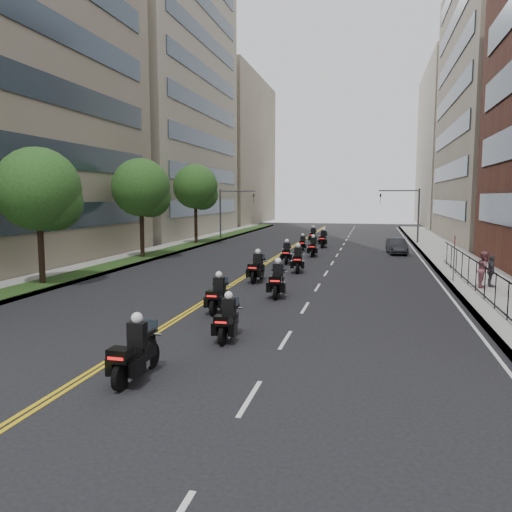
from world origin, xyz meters
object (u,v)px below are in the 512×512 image
(motorcycle_1, at_px, (228,321))
(motorcycle_6, at_px, (287,254))
(pedestrian_c, at_px, (491,271))
(motorcycle_2, at_px, (218,296))
(motorcycle_7, at_px, (313,248))
(pedestrian_b, at_px, (485,270))
(motorcycle_8, at_px, (303,244))
(motorcycle_9, at_px, (323,240))
(motorcycle_3, at_px, (278,281))
(motorcycle_5, at_px, (298,261))
(motorcycle_4, at_px, (257,269))
(parked_sedan, at_px, (397,246))
(motorcycle_10, at_px, (313,236))
(motorcycle_0, at_px, (135,354))

(motorcycle_1, height_order, motorcycle_6, motorcycle_6)
(pedestrian_c, bearing_deg, motorcycle_2, 124.98)
(motorcycle_1, xyz_separation_m, motorcycle_7, (0.07, 24.13, 0.06))
(motorcycle_2, relative_size, pedestrian_b, 1.23)
(motorcycle_8, bearing_deg, motorcycle_6, -92.74)
(motorcycle_1, bearing_deg, motorcycle_2, 110.02)
(motorcycle_7, distance_m, motorcycle_9, 7.44)
(motorcycle_3, distance_m, motorcycle_5, 8.08)
(motorcycle_2, height_order, pedestrian_b, pedestrian_b)
(motorcycle_8, bearing_deg, motorcycle_1, -90.22)
(motorcycle_4, height_order, parked_sedan, motorcycle_4)
(motorcycle_1, bearing_deg, motorcycle_4, 96.16)
(motorcycle_4, distance_m, motorcycle_8, 16.60)
(motorcycle_10, distance_m, pedestrian_c, 26.88)
(motorcycle_8, bearing_deg, pedestrian_c, -56.58)
(motorcycle_3, bearing_deg, motorcycle_1, -95.95)
(motorcycle_7, xyz_separation_m, motorcycle_10, (-1.36, 11.69, 0.03))
(motorcycle_7, bearing_deg, motorcycle_8, 109.21)
(motorcycle_4, height_order, motorcycle_6, motorcycle_4)
(motorcycle_10, bearing_deg, motorcycle_8, -91.41)
(motorcycle_0, distance_m, motorcycle_6, 23.59)
(motorcycle_7, bearing_deg, motorcycle_0, -93.08)
(motorcycle_4, bearing_deg, motorcycle_1, -80.21)
(motorcycle_0, distance_m, pedestrian_b, 19.46)
(motorcycle_0, relative_size, motorcycle_3, 0.95)
(motorcycle_6, height_order, motorcycle_9, motorcycle_9)
(motorcycle_0, distance_m, motorcycle_3, 11.75)
(motorcycle_1, distance_m, motorcycle_2, 4.12)
(motorcycle_3, bearing_deg, parked_sedan, 68.56)
(motorcycle_10, bearing_deg, motorcycle_1, -89.11)
(motorcycle_7, height_order, motorcycle_10, motorcycle_10)
(motorcycle_0, distance_m, motorcycle_1, 4.34)
(motorcycle_3, height_order, pedestrian_b, pedestrian_b)
(pedestrian_b, bearing_deg, motorcycle_0, 157.83)
(motorcycle_7, bearing_deg, pedestrian_c, -49.70)
(motorcycle_7, relative_size, motorcycle_8, 1.14)
(motorcycle_4, distance_m, motorcycle_10, 24.37)
(motorcycle_9, bearing_deg, motorcycle_7, -87.74)
(pedestrian_c, bearing_deg, pedestrian_b, 129.31)
(motorcycle_2, distance_m, parked_sedan, 25.18)
(motorcycle_9, xyz_separation_m, pedestrian_c, (10.50, -19.82, 0.25))
(motorcycle_3, height_order, motorcycle_7, motorcycle_3)
(motorcycle_4, bearing_deg, motorcycle_7, 84.08)
(motorcycle_5, distance_m, motorcycle_7, 8.55)
(motorcycle_6, bearing_deg, pedestrian_b, -40.51)
(motorcycle_9, distance_m, parked_sedan, 7.64)
(motorcycle_8, relative_size, parked_sedan, 0.53)
(pedestrian_c, bearing_deg, parked_sedan, 16.05)
(motorcycle_0, distance_m, motorcycle_9, 35.74)
(motorcycle_3, bearing_deg, pedestrian_c, 18.48)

